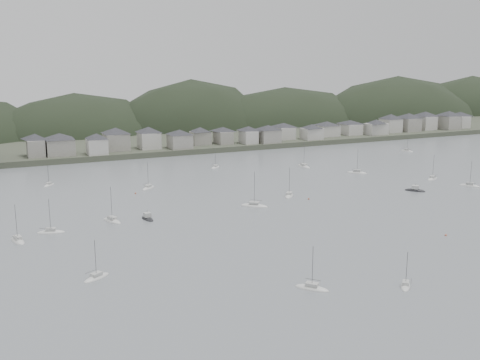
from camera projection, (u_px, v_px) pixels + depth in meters
name	position (u px, v px, depth m)	size (l,w,h in m)	color
ground	(358.00, 258.00, 143.59)	(900.00, 900.00, 0.00)	slate
far_shore_land	(117.00, 129.00, 405.78)	(900.00, 250.00, 3.00)	#383D2D
forested_ridge	(133.00, 150.00, 387.66)	(851.55, 103.94, 102.57)	black
waterfront_town	(242.00, 133.00, 325.35)	(451.48, 28.46, 12.92)	gray
sailboat_lead	(254.00, 206.00, 194.17)	(9.49, 9.01, 13.54)	silver
moored_fleet	(204.00, 207.00, 192.94)	(264.74, 177.02, 13.09)	silver
motor_launch_near	(415.00, 190.00, 217.24)	(7.36, 7.97, 3.91)	black
motor_launch_far	(147.00, 218.00, 178.48)	(3.61, 7.48, 3.73)	black
mooring_buoys	(250.00, 206.00, 194.66)	(142.58, 115.75, 0.70)	#C15E40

